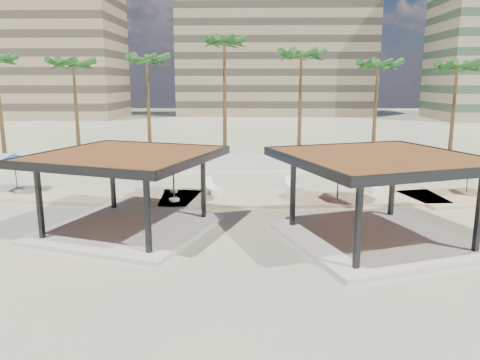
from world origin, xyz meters
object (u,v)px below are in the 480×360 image
(pavilion_west, at_px, (127,185))
(lounger_b, at_px, (293,187))
(umbrella_a, at_px, (14,159))
(umbrella_c, at_px, (339,156))
(lounger_c, at_px, (372,187))
(pavilion_central, at_px, (379,190))
(lounger_a, at_px, (211,189))

(pavilion_west, distance_m, lounger_b, 11.20)
(umbrella_a, bearing_deg, umbrella_c, -6.09)
(pavilion_west, distance_m, lounger_c, 15.01)
(pavilion_west, bearing_deg, lounger_b, 61.55)
(pavilion_central, bearing_deg, umbrella_a, 137.63)
(pavilion_central, distance_m, lounger_b, 9.34)
(lounger_a, bearing_deg, lounger_b, -107.26)
(umbrella_c, bearing_deg, pavilion_west, -155.02)
(pavilion_west, height_order, lounger_c, pavilion_west)
(umbrella_c, bearing_deg, lounger_a, 162.49)
(umbrella_a, distance_m, lounger_b, 16.64)
(lounger_a, bearing_deg, lounger_c, -110.08)
(pavilion_west, bearing_deg, umbrella_a, 159.88)
(lounger_a, relative_size, lounger_c, 1.04)
(lounger_c, bearing_deg, pavilion_central, 159.53)
(pavilion_central, distance_m, lounger_a, 11.38)
(umbrella_a, relative_size, lounger_b, 1.71)
(lounger_b, bearing_deg, lounger_a, 82.92)
(pavilion_central, xyz_separation_m, lounger_b, (-2.69, 8.75, -1.87))
(umbrella_a, xyz_separation_m, umbrella_c, (18.68, -1.99, 0.55))
(lounger_b, relative_size, lounger_c, 0.97)
(umbrella_a, xyz_separation_m, lounger_c, (21.28, 0.78, -1.80))
(pavilion_west, bearing_deg, pavilion_central, 12.18)
(lounger_c, bearing_deg, lounger_a, 85.93)
(umbrella_c, bearing_deg, lounger_b, 128.00)
(umbrella_a, bearing_deg, lounger_a, 1.20)
(umbrella_a, bearing_deg, pavilion_central, -22.58)
(pavilion_west, relative_size, lounger_a, 4.28)
(umbrella_a, xyz_separation_m, lounger_b, (16.53, 0.76, -1.81))
(pavilion_west, bearing_deg, umbrella_c, 43.63)
(pavilion_west, distance_m, umbrella_c, 11.32)
(pavilion_central, height_order, lounger_c, pavilion_central)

